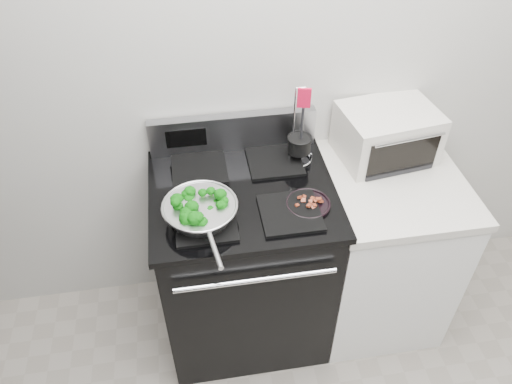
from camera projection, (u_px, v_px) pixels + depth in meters
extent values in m
cube|color=#BAB9B1|center=(299.00, 61.00, 2.13)|extent=(4.00, 0.02, 2.70)
cube|color=black|center=(244.00, 265.00, 2.44)|extent=(0.76, 0.66, 0.92)
cube|color=black|center=(243.00, 193.00, 2.12)|extent=(0.79, 0.69, 0.03)
cube|color=#99999E|center=(233.00, 132.00, 2.27)|extent=(0.76, 0.05, 0.18)
cube|color=black|center=(206.00, 222.00, 1.96)|extent=(0.24, 0.24, 0.01)
cube|color=black|center=(290.00, 213.00, 2.00)|extent=(0.24, 0.24, 0.01)
cube|color=black|center=(199.00, 168.00, 2.21)|extent=(0.24, 0.24, 0.01)
cube|color=black|center=(274.00, 161.00, 2.25)|extent=(0.24, 0.24, 0.01)
cube|color=white|center=(378.00, 251.00, 2.53)|extent=(0.60, 0.66, 0.88)
cube|color=beige|center=(394.00, 183.00, 2.22)|extent=(0.62, 0.68, 0.04)
torus|color=silver|center=(200.00, 205.00, 1.94)|extent=(0.30, 0.30, 0.01)
cylinder|color=silver|center=(215.00, 250.00, 1.78)|extent=(0.05, 0.18, 0.02)
cylinder|color=black|center=(308.00, 204.00, 2.04)|extent=(0.18, 0.18, 0.01)
cylinder|color=black|center=(299.00, 144.00, 2.21)|extent=(0.10, 0.10, 0.07)
cylinder|color=black|center=(300.00, 128.00, 2.15)|extent=(0.01, 0.01, 0.23)
cube|color=red|center=(303.00, 96.00, 2.04)|extent=(0.06, 0.02, 0.09)
cube|color=silver|center=(386.00, 133.00, 2.27)|extent=(0.45, 0.36, 0.24)
cube|color=black|center=(399.00, 156.00, 2.16)|extent=(0.33, 0.05, 0.17)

